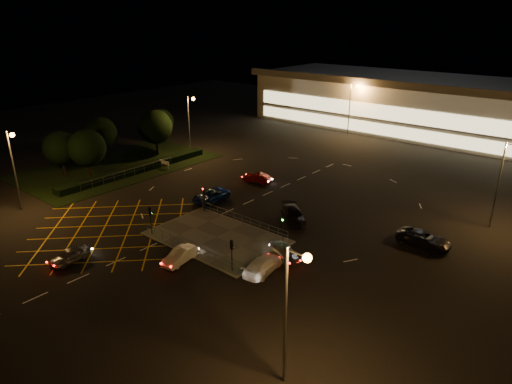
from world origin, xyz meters
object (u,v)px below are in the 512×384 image
Objects in this scene: signal_se at (232,249)px; signal_ne at (283,221)px; car_near_silver at (70,255)px; car_queue_white at (180,256)px; car_approach_white at (263,265)px; car_circ_red at (257,178)px; signal_sw at (150,215)px; car_right_silver at (285,252)px; car_far_dkgrey at (293,215)px; car_left_blue at (211,196)px; car_east_grey at (424,239)px; signal_nw at (204,194)px.

signal_se is 7.99m from signal_ne.
car_queue_white is at bearing 34.72° from car_near_silver.
car_approach_white is at bearing 18.04° from car_queue_white.
signal_se is 24.78m from car_circ_red.
car_approach_white is (14.26, 1.80, -1.64)m from signal_sw.
car_right_silver is (2.33, 5.14, -1.65)m from signal_se.
signal_se is 13.21m from car_far_dkgrey.
car_left_blue reaches higher than car_near_silver.
car_east_grey reaches higher than car_left_blue.
signal_nw is 0.75× the size of car_queue_white.
car_queue_white is (-5.08, -9.95, -1.67)m from signal_ne.
signal_sw is at bearing -90.00° from signal_nw.
car_east_grey is (25.82, -3.79, 0.08)m from car_circ_red.
car_far_dkgrey reaches higher than car_queue_white.
car_left_blue is (-14.03, 3.13, -1.64)m from signal_ne.
car_right_silver reaches higher than car_near_silver.
signal_sw is 14.47m from car_approach_white.
car_near_silver is 18.94m from car_approach_white.
signal_se is at bearing 30.00° from car_approach_white.
car_right_silver is 14.95m from car_east_grey.
signal_sw is at bearing 76.16° from car_near_silver.
signal_se reaches higher than car_east_grey.
signal_sw is 16.31m from car_far_dkgrey.
signal_ne is 21.57m from car_near_silver.
car_queue_white and car_circ_red have the same top height.
car_right_silver reaches higher than car_queue_white.
signal_se is 0.75× the size of car_queue_white.
signal_se and signal_ne have the same top height.
car_east_grey is at bearing -131.39° from car_approach_white.
signal_nw and signal_ne have the same top height.
car_near_silver is 24.47m from car_far_dkgrey.
signal_nw is at bearing -4.19° from car_circ_red.
signal_se is 16.15m from car_near_silver.
car_left_blue is at bearing -79.66° from signal_sw.
car_left_blue is 26.49m from car_east_grey.
car_right_silver is (7.41, 7.10, 0.02)m from car_queue_white.
signal_nw is at bearing 110.77° from car_east_grey.
signal_sw reaches higher than car_queue_white.
car_east_grey is at bearing -145.15° from signal_sw.
signal_se is 17.97m from car_left_blue.
signal_ne is at bearing -11.52° from car_left_blue.
car_near_silver is at bearing -12.07° from car_circ_red.
car_near_silver is 0.73× the size of car_east_grey.
car_east_grey is (23.88, 16.63, -1.59)m from signal_sw.
car_left_blue reaches higher than car_right_silver.
signal_sw is 1.00× the size of signal_nw.
car_circ_red is (-11.75, 7.49, -0.09)m from car_far_dkgrey.
car_left_blue is at bearing 122.95° from signal_nw.
signal_nw is 0.78× the size of car_near_silver.
car_left_blue is (-2.03, 3.13, -1.64)m from signal_nw.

